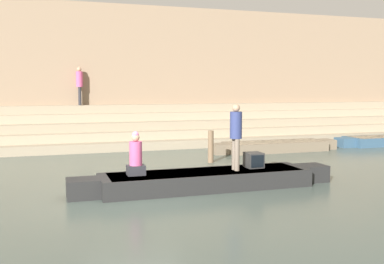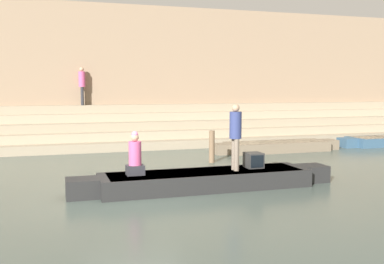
{
  "view_description": "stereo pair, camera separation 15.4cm",
  "coord_description": "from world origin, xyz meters",
  "px_view_note": "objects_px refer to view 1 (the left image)",
  "views": [
    {
      "loc": [
        -2.0,
        -10.45,
        2.6
      ],
      "look_at": [
        1.88,
        1.42,
        1.35
      ],
      "focal_mm": 42.0,
      "sensor_mm": 36.0,
      "label": 1
    },
    {
      "loc": [
        -1.85,
        -10.49,
        2.6
      ],
      "look_at": [
        1.88,
        1.42,
        1.35
      ],
      "focal_mm": 42.0,
      "sensor_mm": 36.0,
      "label": 2
    }
  ],
  "objects_px": {
    "mooring_post": "(211,147)",
    "moored_boat_shore": "(275,146)",
    "person_rowing": "(136,157)",
    "person_standing": "(236,132)",
    "tv_set": "(254,160)",
    "person_on_steps": "(79,83)",
    "rowboat_main": "(206,179)"
  },
  "relations": [
    {
      "from": "mooring_post",
      "to": "person_on_steps",
      "type": "relative_size",
      "value": 0.65
    },
    {
      "from": "rowboat_main",
      "to": "person_standing",
      "type": "xyz_separation_m",
      "value": [
        0.78,
        -0.08,
        1.21
      ]
    },
    {
      "from": "tv_set",
      "to": "moored_boat_shore",
      "type": "height_order",
      "value": "tv_set"
    },
    {
      "from": "person_rowing",
      "to": "tv_set",
      "type": "bearing_deg",
      "value": 11.08
    },
    {
      "from": "rowboat_main",
      "to": "person_rowing",
      "type": "height_order",
      "value": "person_rowing"
    },
    {
      "from": "person_rowing",
      "to": "tv_set",
      "type": "xyz_separation_m",
      "value": [
        3.21,
        0.04,
        -0.24
      ]
    },
    {
      "from": "person_rowing",
      "to": "moored_boat_shore",
      "type": "height_order",
      "value": "person_rowing"
    },
    {
      "from": "tv_set",
      "to": "moored_boat_shore",
      "type": "relative_size",
      "value": 0.08
    },
    {
      "from": "mooring_post",
      "to": "person_on_steps",
      "type": "bearing_deg",
      "value": 121.93
    },
    {
      "from": "person_standing",
      "to": "rowboat_main",
      "type": "bearing_deg",
      "value": 163.77
    },
    {
      "from": "person_standing",
      "to": "mooring_post",
      "type": "relative_size",
      "value": 1.55
    },
    {
      "from": "person_standing",
      "to": "person_rowing",
      "type": "bearing_deg",
      "value": 165.93
    },
    {
      "from": "rowboat_main",
      "to": "person_on_steps",
      "type": "relative_size",
      "value": 4.09
    },
    {
      "from": "person_standing",
      "to": "person_on_steps",
      "type": "distance_m",
      "value": 10.67
    },
    {
      "from": "person_standing",
      "to": "person_rowing",
      "type": "relative_size",
      "value": 1.59
    },
    {
      "from": "person_on_steps",
      "to": "tv_set",
      "type": "bearing_deg",
      "value": -162.56
    },
    {
      "from": "person_rowing",
      "to": "person_on_steps",
      "type": "xyz_separation_m",
      "value": [
        -0.59,
        9.93,
        1.89
      ]
    },
    {
      "from": "moored_boat_shore",
      "to": "person_on_steps",
      "type": "distance_m",
      "value": 9.02
    },
    {
      "from": "person_rowing",
      "to": "person_on_steps",
      "type": "relative_size",
      "value": 0.64
    },
    {
      "from": "mooring_post",
      "to": "person_rowing",
      "type": "bearing_deg",
      "value": -132.32
    },
    {
      "from": "tv_set",
      "to": "person_on_steps",
      "type": "bearing_deg",
      "value": 109.65
    },
    {
      "from": "person_standing",
      "to": "person_rowing",
      "type": "distance_m",
      "value": 2.65
    },
    {
      "from": "rowboat_main",
      "to": "tv_set",
      "type": "bearing_deg",
      "value": 7.87
    },
    {
      "from": "person_rowing",
      "to": "person_on_steps",
      "type": "bearing_deg",
      "value": 103.7
    },
    {
      "from": "rowboat_main",
      "to": "moored_boat_shore",
      "type": "xyz_separation_m",
      "value": [
        4.98,
        5.52,
        -0.03
      ]
    },
    {
      "from": "rowboat_main",
      "to": "person_rowing",
      "type": "xyz_separation_m",
      "value": [
        -1.81,
        0.08,
        0.65
      ]
    },
    {
      "from": "person_rowing",
      "to": "tv_set",
      "type": "height_order",
      "value": "person_rowing"
    },
    {
      "from": "person_on_steps",
      "to": "rowboat_main",
      "type": "bearing_deg",
      "value": -170.09
    },
    {
      "from": "person_standing",
      "to": "tv_set",
      "type": "xyz_separation_m",
      "value": [
        0.62,
        0.21,
        -0.8
      ]
    },
    {
      "from": "rowboat_main",
      "to": "tv_set",
      "type": "distance_m",
      "value": 1.46
    },
    {
      "from": "person_standing",
      "to": "moored_boat_shore",
      "type": "distance_m",
      "value": 7.11
    },
    {
      "from": "mooring_post",
      "to": "moored_boat_shore",
      "type": "bearing_deg",
      "value": 27.25
    }
  ]
}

